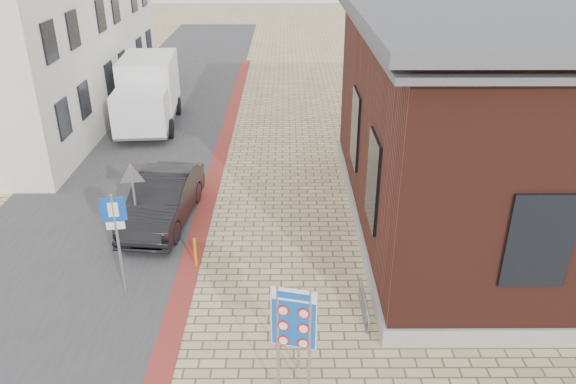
# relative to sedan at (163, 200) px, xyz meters

# --- Properties ---
(ground) EXTENTS (120.00, 120.00, 0.00)m
(ground) POSITION_rel_sedan_xyz_m (3.20, -6.98, -0.78)
(ground) COLOR tan
(ground) RESTS_ON ground
(road_strip) EXTENTS (7.00, 60.00, 0.02)m
(road_strip) POSITION_rel_sedan_xyz_m (-2.30, 8.02, -0.77)
(road_strip) COLOR #38383A
(road_strip) RESTS_ON ground
(curb_strip) EXTENTS (0.60, 40.00, 0.02)m
(curb_strip) POSITION_rel_sedan_xyz_m (1.20, 3.02, -0.76)
(curb_strip) COLOR maroon
(curb_strip) RESTS_ON ground
(brick_building) EXTENTS (13.00, 13.00, 6.80)m
(brick_building) POSITION_rel_sedan_xyz_m (12.19, 0.02, 2.71)
(brick_building) COLOR gray
(brick_building) RESTS_ON ground
(townhouse_mid) EXTENTS (7.40, 6.40, 9.10)m
(townhouse_mid) POSITION_rel_sedan_xyz_m (-7.79, 11.02, 3.79)
(townhouse_mid) COLOR silver
(townhouse_mid) RESTS_ON ground
(townhouse_far) EXTENTS (7.40, 6.40, 8.30)m
(townhouse_far) POSITION_rel_sedan_xyz_m (-7.79, 17.02, 3.39)
(townhouse_far) COLOR silver
(townhouse_far) RESTS_ON ground
(bike_rack) EXTENTS (0.08, 1.80, 0.60)m
(bike_rack) POSITION_rel_sedan_xyz_m (5.85, -4.78, -0.51)
(bike_rack) COLOR slate
(bike_rack) RESTS_ON ground
(sedan) EXTENTS (2.07, 4.84, 1.55)m
(sedan) POSITION_rel_sedan_xyz_m (0.00, 0.00, 0.00)
(sedan) COLOR black
(sedan) RESTS_ON ground
(box_truck) EXTENTS (2.85, 6.03, 3.07)m
(box_truck) POSITION_rel_sedan_xyz_m (-2.49, 9.50, 0.81)
(box_truck) COLOR slate
(box_truck) RESTS_ON ground
(border_sign) EXTENTS (0.88, 0.25, 2.62)m
(border_sign) POSITION_rel_sedan_xyz_m (4.08, -7.41, 1.10)
(border_sign) COLOR gray
(border_sign) RESTS_ON ground
(essen_sign) EXTENTS (0.59, 0.14, 2.19)m
(essen_sign) POSITION_rel_sedan_xyz_m (4.20, -6.68, 0.66)
(essen_sign) COLOR gray
(essen_sign) RESTS_ON ground
(parking_sign) EXTENTS (0.62, 0.12, 2.83)m
(parking_sign) POSITION_rel_sedan_xyz_m (-0.30, -3.83, 1.18)
(parking_sign) COLOR gray
(parking_sign) RESTS_ON ground
(yield_sign) EXTENTS (0.86, 0.18, 2.43)m
(yield_sign) POSITION_rel_sedan_xyz_m (-0.60, -0.98, 1.08)
(yield_sign) COLOR gray
(yield_sign) RESTS_ON ground
(bollard) EXTENTS (0.10, 0.10, 0.92)m
(bollard) POSITION_rel_sedan_xyz_m (1.40, -2.67, -0.32)
(bollard) COLOR orange
(bollard) RESTS_ON ground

